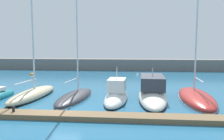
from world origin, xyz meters
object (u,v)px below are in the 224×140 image
(sailboat_charcoal_fourth, at_px, (75,96))
(mooring_buoy_white, at_px, (137,75))
(sailboat_sand_third, at_px, (33,94))
(motorboat_white_fifth, at_px, (116,96))
(mooring_buoy_orange, at_px, (32,75))
(dock_bollard, at_px, (13,109))
(sailboat_red_seventh, at_px, (196,96))
(motorboat_ivory_sixth, at_px, (152,92))

(sailboat_charcoal_fourth, bearing_deg, mooring_buoy_white, -13.34)
(sailboat_sand_third, height_order, motorboat_white_fifth, sailboat_sand_third)
(mooring_buoy_white, bearing_deg, mooring_buoy_orange, -175.03)
(dock_bollard, bearing_deg, sailboat_red_seventh, 23.28)
(sailboat_sand_third, bearing_deg, mooring_buoy_orange, 30.44)
(sailboat_charcoal_fourth, relative_size, sailboat_red_seventh, 0.75)
(sailboat_sand_third, xyz_separation_m, mooring_buoy_orange, (-7.98, 17.03, -0.41))
(sailboat_charcoal_fourth, height_order, mooring_buoy_orange, sailboat_charcoal_fourth)
(sailboat_sand_third, relative_size, mooring_buoy_white, 24.60)
(mooring_buoy_orange, distance_m, dock_bollard, 24.79)
(motorboat_white_fifth, bearing_deg, dock_bollard, 130.86)
(mooring_buoy_orange, xyz_separation_m, dock_bollard, (9.19, -23.02, 0.59))
(mooring_buoy_white, relative_size, dock_bollard, 1.22)
(motorboat_white_fifth, distance_m, dock_bollard, 9.32)
(sailboat_sand_third, bearing_deg, sailboat_red_seventh, -82.71)
(sailboat_red_seventh, height_order, mooring_buoy_white, sailboat_red_seventh)
(sailboat_charcoal_fourth, height_order, motorboat_white_fifth, sailboat_charcoal_fourth)
(motorboat_ivory_sixth, bearing_deg, dock_bollard, 124.07)
(sailboat_sand_third, xyz_separation_m, motorboat_ivory_sixth, (12.19, 0.82, 0.24))
(sailboat_charcoal_fourth, bearing_deg, mooring_buoy_orange, 42.38)
(motorboat_white_fifth, xyz_separation_m, motorboat_ivory_sixth, (3.56, 1.16, 0.16))
(sailboat_sand_third, height_order, sailboat_red_seventh, sailboat_red_seventh)
(sailboat_red_seventh, relative_size, dock_bollard, 46.12)
(sailboat_charcoal_fourth, bearing_deg, sailboat_red_seventh, -81.09)
(sailboat_charcoal_fourth, distance_m, dock_bollard, 6.81)
(sailboat_charcoal_fourth, xyz_separation_m, motorboat_ivory_sixth, (7.81, 0.79, 0.38))
(sailboat_charcoal_fourth, height_order, dock_bollard, sailboat_charcoal_fourth)
(mooring_buoy_white, distance_m, mooring_buoy_orange, 19.11)
(sailboat_red_seventh, bearing_deg, motorboat_ivory_sixth, 89.23)
(sailboat_charcoal_fourth, height_order, sailboat_red_seventh, sailboat_red_seventh)
(sailboat_charcoal_fourth, xyz_separation_m, sailboat_red_seventh, (12.07, 0.54, 0.09))
(sailboat_sand_third, height_order, mooring_buoy_white, sailboat_sand_third)
(sailboat_red_seventh, height_order, dock_bollard, sailboat_red_seventh)
(mooring_buoy_orange, bearing_deg, sailboat_red_seventh, -33.98)
(motorboat_ivory_sixth, xyz_separation_m, dock_bollard, (-10.98, -6.81, -0.06))
(sailboat_sand_third, distance_m, mooring_buoy_orange, 18.81)
(sailboat_charcoal_fourth, relative_size, mooring_buoy_white, 28.27)
(sailboat_red_seventh, height_order, mooring_buoy_orange, sailboat_red_seventh)
(sailboat_sand_third, bearing_deg, sailboat_charcoal_fourth, -84.32)
(motorboat_ivory_sixth, distance_m, sailboat_red_seventh, 4.27)
(motorboat_white_fifth, distance_m, sailboat_red_seventh, 7.87)
(motorboat_ivory_sixth, bearing_deg, sailboat_red_seventh, -91.16)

